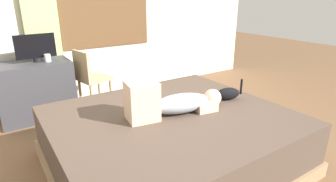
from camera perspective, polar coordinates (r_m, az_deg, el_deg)
ground_plane at (r=2.61m, az=2.43°, el=-17.13°), size 16.00×16.00×0.00m
back_wall_with_window at (r=4.35m, az=-17.62°, el=17.22°), size 6.40×0.14×2.90m
bed at (r=2.62m, az=0.60°, el=-10.19°), size 2.11×1.87×0.52m
person_lying at (r=2.48m, az=0.77°, el=-2.29°), size 0.94×0.39×0.34m
cat at (r=2.88m, az=11.96°, el=-0.57°), size 0.35×0.18×0.21m
desk at (r=3.97m, az=-25.74°, el=0.14°), size 0.90×0.56×0.74m
tv_monitor at (r=3.86m, az=-25.78°, el=8.12°), size 0.48×0.10×0.35m
cup at (r=3.84m, az=-23.72°, el=6.32°), size 0.08×0.08×0.10m
chair_by_desk at (r=3.86m, az=-16.00°, el=3.01°), size 0.45×0.45×0.86m
curtain_left at (r=4.11m, az=-25.04°, el=14.36°), size 0.44×0.06×2.62m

